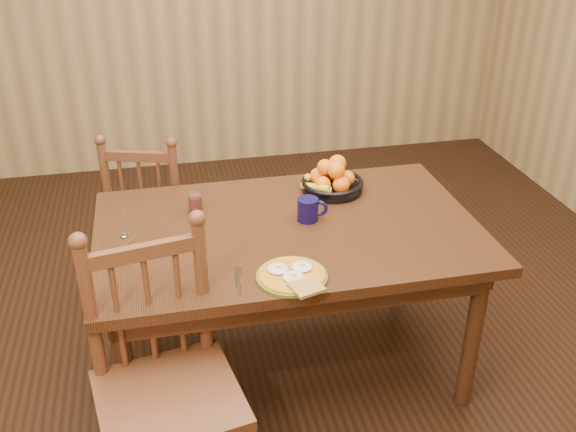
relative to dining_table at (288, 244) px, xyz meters
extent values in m
cube|color=black|center=(0.00, 0.00, -0.67)|extent=(4.50, 5.00, 0.01)
cube|color=black|center=(0.00, 0.00, 0.06)|extent=(1.60, 1.00, 0.04)
cube|color=black|center=(0.00, 0.42, -0.01)|extent=(1.40, 0.04, 0.10)
cube|color=black|center=(0.00, -0.42, -0.01)|extent=(1.40, 0.04, 0.10)
cube|color=black|center=(0.72, 0.00, -0.01)|extent=(0.04, 0.84, 0.10)
cube|color=black|center=(-0.72, 0.00, -0.01)|extent=(0.04, 0.84, 0.10)
cylinder|color=black|center=(-0.70, -0.40, -0.31)|extent=(0.07, 0.07, 0.70)
cylinder|color=black|center=(0.70, -0.40, -0.31)|extent=(0.07, 0.07, 0.70)
cylinder|color=black|center=(-0.70, 0.40, -0.31)|extent=(0.07, 0.07, 0.70)
cylinder|color=black|center=(0.70, 0.40, -0.31)|extent=(0.07, 0.07, 0.70)
cube|color=#432614|center=(-0.55, 0.82, -0.23)|extent=(0.52, 0.51, 0.04)
cylinder|color=#432614|center=(-0.34, 0.92, -0.46)|extent=(0.03, 0.03, 0.41)
cylinder|color=#432614|center=(-0.67, 1.02, -0.46)|extent=(0.03, 0.03, 0.41)
cylinder|color=#432614|center=(-0.43, 0.61, -0.46)|extent=(0.03, 0.03, 0.41)
cylinder|color=#432614|center=(-0.76, 0.71, -0.46)|extent=(0.03, 0.03, 0.41)
cylinder|color=#432614|center=(-0.44, 0.59, 0.02)|extent=(0.04, 0.04, 0.50)
cylinder|color=#432614|center=(-0.77, 0.69, 0.02)|extent=(0.04, 0.04, 0.50)
cylinder|color=#432614|center=(-0.60, 0.64, -0.03)|extent=(0.02, 0.02, 0.38)
cube|color=#432614|center=(-0.60, 0.64, 0.19)|extent=(0.34, 0.13, 0.05)
cube|color=#432614|center=(-0.55, -0.63, -0.18)|extent=(0.55, 0.53, 0.04)
cylinder|color=#432614|center=(-0.77, -0.48, -0.43)|extent=(0.04, 0.04, 0.46)
cylinder|color=#432614|center=(-0.39, -0.41, -0.43)|extent=(0.04, 0.04, 0.46)
cylinder|color=#432614|center=(-0.78, -0.46, 0.10)|extent=(0.05, 0.05, 0.56)
cylinder|color=#432614|center=(-0.40, -0.39, 0.10)|extent=(0.05, 0.05, 0.56)
cylinder|color=#432614|center=(-0.59, -0.43, 0.04)|extent=(0.02, 0.02, 0.43)
cube|color=#432614|center=(-0.59, -0.43, 0.29)|extent=(0.39, 0.10, 0.05)
cylinder|color=#59601E|center=(-0.07, -0.38, 0.09)|extent=(0.26, 0.26, 0.01)
cylinder|color=#B97517|center=(-0.07, -0.38, 0.10)|extent=(0.24, 0.24, 0.01)
ellipsoid|color=silver|center=(-0.11, -0.34, 0.11)|extent=(0.08, 0.08, 0.01)
cube|color=#F2E08C|center=(-0.11, -0.34, 0.12)|extent=(0.02, 0.02, 0.01)
ellipsoid|color=silver|center=(-0.02, -0.35, 0.11)|extent=(0.08, 0.08, 0.01)
cube|color=#F2E08C|center=(-0.02, -0.35, 0.12)|extent=(0.02, 0.02, 0.01)
ellipsoid|color=silver|center=(-0.07, -0.41, 0.11)|extent=(0.08, 0.08, 0.01)
cube|color=#F2E08C|center=(-0.07, -0.41, 0.12)|extent=(0.02, 0.02, 0.01)
cube|color=brown|center=(-0.04, -0.48, 0.11)|extent=(0.13, 0.13, 0.01)
cube|color=silver|center=(-0.27, -0.38, 0.09)|extent=(0.02, 0.15, 0.00)
cube|color=silver|center=(-0.26, -0.29, 0.09)|extent=(0.03, 0.05, 0.00)
cube|color=silver|center=(-0.66, -0.01, 0.09)|extent=(0.07, 0.11, 0.00)
ellipsoid|color=silver|center=(-0.68, 0.07, 0.09)|extent=(0.03, 0.04, 0.01)
cylinder|color=#0D0933|center=(0.09, 0.04, 0.13)|extent=(0.09, 0.09, 0.10)
torus|color=#0D0933|center=(0.15, 0.04, 0.13)|extent=(0.07, 0.03, 0.07)
cylinder|color=black|center=(0.09, 0.04, 0.18)|extent=(0.08, 0.08, 0.00)
cylinder|color=silver|center=(-0.37, 0.21, 0.13)|extent=(0.06, 0.06, 0.09)
cylinder|color=maroon|center=(-0.37, 0.21, 0.12)|extent=(0.05, 0.05, 0.07)
cylinder|color=black|center=(0.27, 0.29, 0.09)|extent=(0.28, 0.28, 0.02)
torus|color=black|center=(0.27, 0.29, 0.13)|extent=(0.29, 0.29, 0.02)
cylinder|color=black|center=(0.27, 0.29, 0.09)|extent=(0.10, 0.10, 0.01)
sphere|color=orange|center=(0.34, 0.29, 0.14)|extent=(0.07, 0.07, 0.07)
sphere|color=orange|center=(0.30, 0.36, 0.14)|extent=(0.08, 0.08, 0.08)
sphere|color=orange|center=(0.22, 0.33, 0.15)|extent=(0.08, 0.08, 0.08)
sphere|color=orange|center=(0.22, 0.25, 0.14)|extent=(0.07, 0.07, 0.07)
sphere|color=orange|center=(0.30, 0.22, 0.14)|extent=(0.08, 0.08, 0.08)
sphere|color=orange|center=(0.30, 0.32, 0.21)|extent=(0.08, 0.08, 0.08)
sphere|color=orange|center=(0.24, 0.30, 0.20)|extent=(0.07, 0.07, 0.07)
sphere|color=orange|center=(0.28, 0.25, 0.21)|extent=(0.08, 0.08, 0.08)
cylinder|color=yellow|center=(0.18, 0.25, 0.13)|extent=(0.10, 0.17, 0.07)
camera|label=1|loc=(-0.50, -2.30, 1.40)|focal=40.00mm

